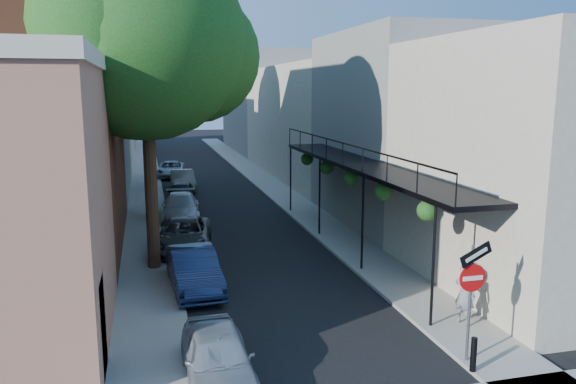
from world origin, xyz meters
TOP-DOWN VIEW (x-y plane):
  - road_surface at (0.00, 30.00)m, footprint 6.00×64.00m
  - sidewalk_left at (-4.00, 30.00)m, footprint 2.00×64.00m
  - sidewalk_right at (4.00, 30.00)m, footprint 2.00×64.00m
  - buildings_left at (-9.30, 28.76)m, footprint 10.10×59.10m
  - buildings_right at (8.99, 29.49)m, footprint 9.80×55.00m
  - sign_post at (3.16, 0.97)m, footprint 0.89×0.17m
  - bollard at (3.00, 0.50)m, footprint 0.14×0.14m
  - oak_near at (-3.37, 10.26)m, footprint 7.48×6.80m
  - oak_mid at (-3.42, 18.23)m, footprint 6.60×6.00m
  - oak_far at (-3.35, 27.27)m, footprint 7.70×7.00m
  - parked_car_a at (-2.60, 1.56)m, footprint 1.49×3.66m
  - parked_car_b at (-2.60, 7.64)m, footprint 1.65×4.12m
  - parked_car_c at (-2.60, 12.23)m, footprint 2.68×4.77m
  - parked_car_d at (-2.38, 17.68)m, footprint 2.06×4.49m
  - parked_car_e at (-2.09, 21.94)m, footprint 1.86×3.69m
  - parked_car_f at (-1.72, 25.96)m, footprint 1.46×3.94m
  - parked_car_g at (-2.20, 31.76)m, footprint 2.31×4.33m
  - pedestrian at (4.19, 2.84)m, footprint 0.61×0.73m

SIDE VIEW (x-z plane):
  - road_surface at x=0.00m, z-range 0.00..0.01m
  - sidewalk_left at x=-4.00m, z-range 0.00..0.12m
  - sidewalk_right at x=4.00m, z-range 0.00..0.12m
  - bollard at x=3.00m, z-range 0.12..0.92m
  - parked_car_g at x=-2.20m, z-range 0.00..1.16m
  - parked_car_e at x=-2.09m, z-range 0.00..1.21m
  - parked_car_a at x=-2.60m, z-range 0.00..1.25m
  - parked_car_c at x=-2.60m, z-range 0.00..1.26m
  - parked_car_d at x=-2.38m, z-range 0.00..1.27m
  - parked_car_f at x=-1.72m, z-range 0.00..1.29m
  - parked_car_b at x=-2.60m, z-range 0.00..1.33m
  - pedestrian at x=4.19m, z-range 0.12..1.84m
  - sign_post at x=3.16m, z-range 0.54..3.53m
  - buildings_right at x=8.99m, z-range -0.58..9.42m
  - buildings_left at x=-9.30m, z-range -1.06..10.94m
  - oak_mid at x=-3.42m, z-range 1.96..12.16m
  - oak_near at x=-3.37m, z-range 2.17..13.59m
  - oak_far at x=-3.35m, z-range 2.31..14.21m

